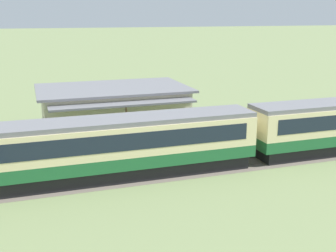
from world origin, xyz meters
The scene contains 4 objects.
ground_plane centered at (0.00, 0.00, 0.00)m, with size 600.00×600.00×0.00m, color #707F51.
passenger_train centered at (4.89, -0.83, 2.17)m, with size 59.84×3.03×3.91m.
railway_track centered at (9.03, -0.83, 0.01)m, with size 126.32×3.60×0.04m.
station_building centered at (7.10, 9.96, 2.03)m, with size 12.90×9.48×4.01m.
Camera 1 is at (0.26, -25.88, 10.18)m, focal length 45.00 mm.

